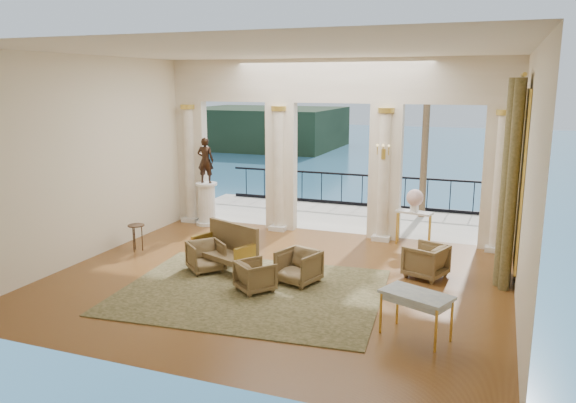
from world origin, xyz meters
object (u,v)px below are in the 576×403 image
at_px(armchair_b, 299,265).
at_px(console_table, 414,217).
at_px(settee, 228,247).
at_px(armchair_c, 426,259).
at_px(game_table, 416,298).
at_px(armchair_d, 255,275).
at_px(pedestal, 207,204).
at_px(armchair_a, 206,255).
at_px(statue, 205,160).
at_px(side_table, 136,229).

height_order(armchair_b, console_table, console_table).
bearing_deg(console_table, settee, -121.74).
bearing_deg(armchair_c, game_table, 24.88).
height_order(armchair_d, settee, settee).
relative_size(armchair_b, settee, 0.46).
relative_size(armchair_c, pedestal, 0.64).
bearing_deg(settee, armchair_b, 12.26).
distance_m(armchair_a, statue, 4.28).
relative_size(armchair_d, console_table, 0.70).
distance_m(settee, game_table, 4.64).
bearing_deg(game_table, armchair_b, 169.77).
relative_size(statue, side_table, 1.98).
relative_size(pedestal, console_table, 1.27).
bearing_deg(side_table, armchair_b, -9.29).
height_order(game_table, console_table, console_table).
bearing_deg(armchair_c, armchair_a, -53.19).
relative_size(armchair_a, game_table, 0.59).
distance_m(armchair_c, armchair_d, 3.52).
relative_size(game_table, side_table, 1.90).
bearing_deg(statue, armchair_a, 110.30).
xyz_separation_m(armchair_d, pedestal, (-3.35, 4.22, 0.24)).
bearing_deg(pedestal, armchair_b, -41.52).
height_order(armchair_a, game_table, game_table).
height_order(armchair_a, side_table, armchair_a).
relative_size(armchair_a, statue, 0.56).
bearing_deg(game_table, side_table, -176.21).
height_order(settee, pedestal, pedestal).
relative_size(armchair_d, game_table, 0.54).
relative_size(armchair_c, game_table, 0.63).
distance_m(armchair_a, side_table, 2.37).
relative_size(settee, pedestal, 1.35).
xyz_separation_m(armchair_c, side_table, (-6.62, -0.54, 0.16)).
relative_size(armchair_c, armchair_d, 1.16).
distance_m(pedestal, statue, 1.24).
xyz_separation_m(armchair_d, statue, (-3.35, 4.22, 1.48)).
bearing_deg(armchair_b, armchair_a, -161.97).
xyz_separation_m(armchair_d, settee, (-1.08, 0.98, 0.16)).
bearing_deg(pedestal, statue, -45.00).
bearing_deg(armchair_b, game_table, -15.28).
bearing_deg(game_table, armchair_d, -173.91).
bearing_deg(statue, armchair_b, 130.40).
bearing_deg(armchair_a, settee, -7.90).
bearing_deg(console_table, game_table, -66.79).
bearing_deg(game_table, settee, 178.27).
height_order(pedestal, side_table, pedestal).
height_order(game_table, statue, statue).
height_order(game_table, pedestal, pedestal).
relative_size(armchair_a, armchair_c, 0.93).
distance_m(armchair_a, armchair_d, 1.59).
height_order(statue, console_table, statue).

